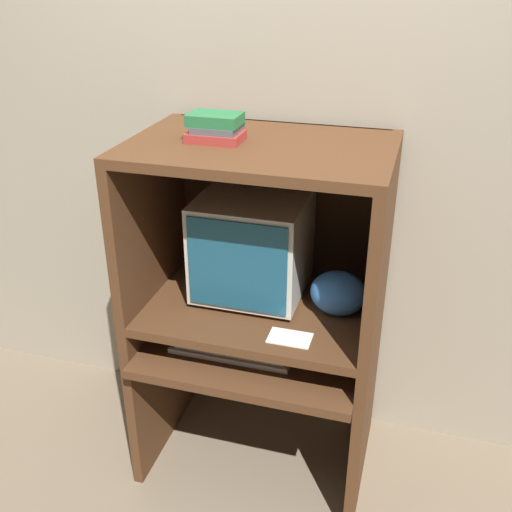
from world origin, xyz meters
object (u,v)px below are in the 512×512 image
(crt_monitor, at_px, (253,245))
(mouse, at_px, (308,363))
(snack_bag, at_px, (338,293))
(keyboard, at_px, (232,351))
(book_stack, at_px, (216,128))

(crt_monitor, bearing_deg, mouse, -38.36)
(mouse, distance_m, snack_bag, 0.28)
(keyboard, distance_m, mouse, 0.30)
(keyboard, xyz_separation_m, snack_bag, (0.37, 0.16, 0.22))
(crt_monitor, xyz_separation_m, snack_bag, (0.35, -0.06, -0.12))
(mouse, height_order, book_stack, book_stack)
(crt_monitor, distance_m, book_stack, 0.50)
(mouse, bearing_deg, snack_bag, 64.91)
(crt_monitor, bearing_deg, snack_bag, -10.34)
(book_stack, bearing_deg, keyboard, -57.52)
(snack_bag, bearing_deg, keyboard, -156.26)
(crt_monitor, bearing_deg, book_stack, -139.28)
(crt_monitor, relative_size, book_stack, 2.16)
(crt_monitor, distance_m, mouse, 0.50)
(mouse, height_order, snack_bag, snack_bag)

